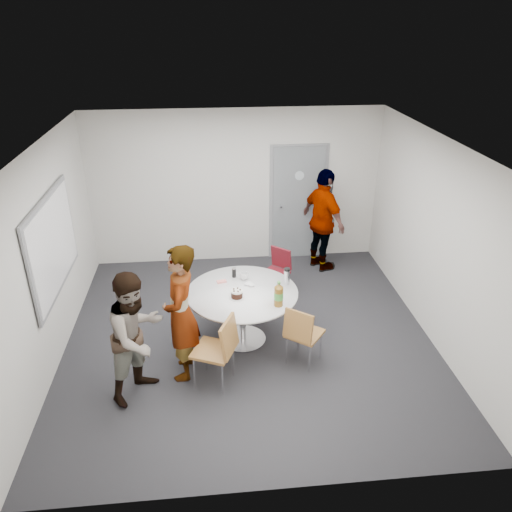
{
  "coord_description": "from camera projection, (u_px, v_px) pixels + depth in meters",
  "views": [
    {
      "loc": [
        -0.49,
        -5.74,
        4.11
      ],
      "look_at": [
        0.12,
        0.25,
        1.13
      ],
      "focal_mm": 35.0,
      "sensor_mm": 36.0,
      "label": 1
    }
  ],
  "objects": [
    {
      "name": "table",
      "position": [
        245.0,
        298.0,
        6.62
      ],
      "size": [
        1.48,
        1.48,
        1.11
      ],
      "color": "white",
      "rests_on": "floor"
    },
    {
      "name": "ceiling",
      "position": [
        248.0,
        145.0,
        5.79
      ],
      "size": [
        5.0,
        5.0,
        0.0
      ],
      "primitive_type": "plane",
      "rotation": [
        3.14,
        0.0,
        0.0
      ],
      "color": "silver",
      "rests_on": "wall_back"
    },
    {
      "name": "floor",
      "position": [
        249.0,
        336.0,
        6.99
      ],
      "size": [
        5.0,
        5.0,
        0.0
      ],
      "primitive_type": "plane",
      "color": "black",
      "rests_on": "ground"
    },
    {
      "name": "person_right",
      "position": [
        323.0,
        221.0,
        8.46
      ],
      "size": [
        0.83,
        1.14,
        1.8
      ],
      "primitive_type": "imported",
      "rotation": [
        0.0,
        0.0,
        1.99
      ],
      "color": "black",
      "rests_on": "floor"
    },
    {
      "name": "person_main",
      "position": [
        181.0,
        313.0,
        5.92
      ],
      "size": [
        0.46,
        0.66,
        1.75
      ],
      "primitive_type": "imported",
      "rotation": [
        0.0,
        0.0,
        -1.63
      ],
      "color": "#A5C6EA",
      "rests_on": "floor"
    },
    {
      "name": "door",
      "position": [
        298.0,
        203.0,
        8.85
      ],
      "size": [
        1.02,
        0.17,
        2.12
      ],
      "color": "slate",
      "rests_on": "wall_back"
    },
    {
      "name": "chair_far",
      "position": [
        278.0,
        268.0,
        7.84
      ],
      "size": [
        0.54,
        0.54,
        0.78
      ],
      "rotation": [
        0.0,
        0.0,
        2.42
      ],
      "color": "maroon",
      "rests_on": "floor"
    },
    {
      "name": "whiteboard",
      "position": [
        53.0,
        244.0,
        6.3
      ],
      "size": [
        0.04,
        1.9,
        1.25
      ],
      "color": "gray",
      "rests_on": "wall_left"
    },
    {
      "name": "wall_left",
      "position": [
        47.0,
        259.0,
        6.16
      ],
      "size": [
        0.0,
        5.0,
        5.0
      ],
      "primitive_type": "plane",
      "rotation": [
        1.57,
        0.0,
        1.57
      ],
      "color": "silver",
      "rests_on": "floor"
    },
    {
      "name": "person_left",
      "position": [
        137.0,
        336.0,
        5.65
      ],
      "size": [
        0.96,
        0.98,
        1.59
      ],
      "primitive_type": "imported",
      "rotation": [
        0.0,
        0.0,
        0.89
      ],
      "color": "white",
      "rests_on": "floor"
    },
    {
      "name": "wall_right",
      "position": [
        436.0,
        242.0,
        6.62
      ],
      "size": [
        0.0,
        5.0,
        5.0
      ],
      "primitive_type": "plane",
      "rotation": [
        1.57,
        0.0,
        -1.57
      ],
      "color": "silver",
      "rests_on": "floor"
    },
    {
      "name": "chair_near_right",
      "position": [
        302.0,
        331.0,
        6.21
      ],
      "size": [
        0.58,
        0.59,
        0.85
      ],
      "rotation": [
        0.0,
        0.0,
        -0.66
      ],
      "color": "#935E2D",
      "rests_on": "floor"
    },
    {
      "name": "chair_near_left",
      "position": [
        220.0,
        346.0,
        5.86
      ],
      "size": [
        0.61,
        0.59,
        0.93
      ],
      "rotation": [
        0.0,
        0.0,
        1.16
      ],
      "color": "#935E2D",
      "rests_on": "floor"
    },
    {
      "name": "wall_front",
      "position": [
        274.0,
        378.0,
        4.16
      ],
      "size": [
        5.0,
        0.0,
        5.0
      ],
      "primitive_type": "plane",
      "rotation": [
        -1.57,
        0.0,
        0.0
      ],
      "color": "silver",
      "rests_on": "floor"
    },
    {
      "name": "wall_back",
      "position": [
        236.0,
        188.0,
        8.62
      ],
      "size": [
        5.0,
        0.0,
        5.0
      ],
      "primitive_type": "plane",
      "rotation": [
        1.57,
        0.0,
        0.0
      ],
      "color": "silver",
      "rests_on": "floor"
    }
  ]
}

